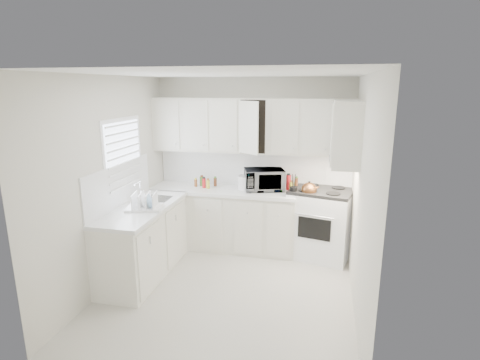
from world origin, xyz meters
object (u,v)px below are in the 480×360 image
(stove, at_px, (321,214))
(tea_kettle, at_px, (309,189))
(rice_cooker, at_px, (246,181))
(dish_rack, at_px, (144,200))
(microwave, at_px, (264,177))
(utensil_crock, at_px, (293,185))

(stove, bearing_deg, tea_kettle, -125.22)
(rice_cooker, bearing_deg, dish_rack, -119.56)
(tea_kettle, distance_m, dish_rack, 2.26)
(stove, distance_m, tea_kettle, 0.47)
(microwave, bearing_deg, rice_cooker, 164.86)
(microwave, relative_size, rice_cooker, 2.38)
(stove, relative_size, utensil_crock, 3.94)
(tea_kettle, bearing_deg, utensil_crock, -160.26)
(tea_kettle, bearing_deg, microwave, 175.22)
(stove, xyz_separation_m, utensil_crock, (-0.40, -0.18, 0.46))
(utensil_crock, bearing_deg, stove, 24.81)
(rice_cooker, xyz_separation_m, utensil_crock, (0.73, -0.23, 0.05))
(stove, xyz_separation_m, dish_rack, (-2.20, -1.18, 0.41))
(utensil_crock, bearing_deg, rice_cooker, 162.28)
(tea_kettle, xyz_separation_m, utensil_crock, (-0.22, -0.02, 0.05))
(microwave, bearing_deg, dish_rack, -155.10)
(microwave, distance_m, rice_cooker, 0.28)
(stove, distance_m, rice_cooker, 1.21)
(stove, distance_m, dish_rack, 2.52)
(stove, relative_size, dish_rack, 3.02)
(dish_rack, bearing_deg, utensil_crock, 15.01)
(rice_cooker, distance_m, utensil_crock, 0.77)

